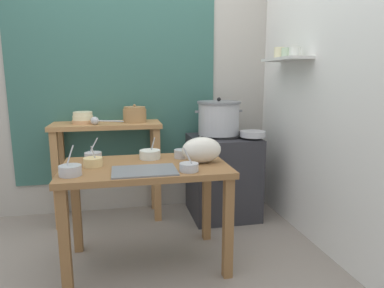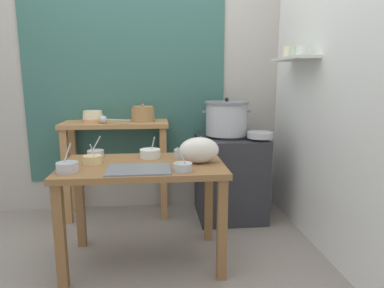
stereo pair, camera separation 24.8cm
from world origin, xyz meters
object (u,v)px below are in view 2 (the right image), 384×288
Objects in this scene: stove_block at (230,177)px; steamer_pot at (226,118)px; bowl_stack_enamel at (93,117)px; wide_pan at (260,135)px; serving_tray at (139,169)px; plastic_bag at (199,150)px; clay_pot at (143,114)px; prep_bowl_4 at (150,153)px; prep_bowl_5 at (96,153)px; back_shelf_table at (116,146)px; prep_bowl_6 at (183,167)px; ladle at (104,120)px; prep_table at (143,179)px; prep_bowl_1 at (181,153)px; prep_bowl_0 at (92,159)px; prep_bowl_3 at (67,167)px.

stove_block is 0.55m from steamer_pot.
wide_pan is at bearing -11.72° from bowl_stack_enamel.
steamer_pot is at bearing 51.27° from serving_tray.
bowl_stack_enamel is 0.68× the size of plastic_bag.
prep_bowl_4 is at bearing -84.19° from clay_pot.
clay_pot is 0.92× the size of wide_pan.
prep_bowl_4 is (-0.34, 0.20, -0.06)m from plastic_bag.
back_shelf_table is at bearing 83.09° from prep_bowl_5.
stove_block is at bearing -26.62° from steamer_pot.
serving_tray is 0.28m from prep_bowl_6.
ladle is 1.82× the size of prep_bowl_5.
wide_pan is at bearing -36.35° from steamer_pot.
serving_tray is (0.34, -0.94, -0.21)m from ladle.
prep_table is 10.32× the size of prep_bowl_1.
prep_bowl_5 is (-0.33, -0.64, -0.22)m from clay_pot.
prep_bowl_5 is at bearing -155.65° from stove_block.
prep_bowl_5 is (-0.63, 0.09, -0.01)m from prep_bowl_1.
bowl_stack_enamel is at bearing 118.44° from prep_table.
bowl_stack_enamel is 1.17m from serving_tray.
steamer_pot is 0.88m from plastic_bag.
prep_bowl_6 is at bearing -40.74° from prep_table.
ladle is 0.57m from prep_bowl_5.
steamer_pot reaches higher than bowl_stack_enamel.
ladle is (-1.13, 0.02, 0.55)m from stove_block.
wide_pan is 1.03m from prep_bowl_4.
prep_bowl_0 is at bearing 175.74° from prep_table.
wide_pan is at bearing -16.50° from clay_pot.
ladle is (0.12, -0.11, -0.01)m from bowl_stack_enamel.
steamer_pot is at bearing -8.23° from clay_pot.
ladle reaches higher than prep_table.
prep_bowl_5 reaches higher than serving_tray.
prep_bowl_1 is (-0.46, -0.62, -0.18)m from steamer_pot.
plastic_bag is at bearing -135.64° from wide_pan.
stove_block is at bearing 33.00° from prep_bowl_0.
prep_bowl_3 is at bearing -152.83° from wide_pan.
ladle is 2.61× the size of prep_bowl_1.
prep_bowl_3 is (-1.45, -0.75, -0.05)m from wide_pan.
plastic_bag is 0.86m from wide_pan.
bowl_stack_enamel is at bearing 133.53° from plastic_bag.
prep_bowl_6 is (0.60, -0.25, -0.00)m from prep_bowl_0.
clay_pot is at bearing 62.78° from prep_bowl_5.
plastic_bag is at bearing -53.81° from back_shelf_table.
ladle is at bearing -127.07° from back_shelf_table.
prep_table is 0.37m from prep_bowl_0.
prep_bowl_3 is 1.17× the size of prep_bowl_5.
prep_bowl_3 is (-0.73, -0.32, 0.00)m from prep_bowl_1.
prep_bowl_6 is (0.28, -1.10, -0.22)m from clay_pot.
prep_bowl_5 is at bearing -79.25° from bowl_stack_enamel.
back_shelf_table is 1.05m from steamer_pot.
prep_table is 2.75× the size of serving_tray.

